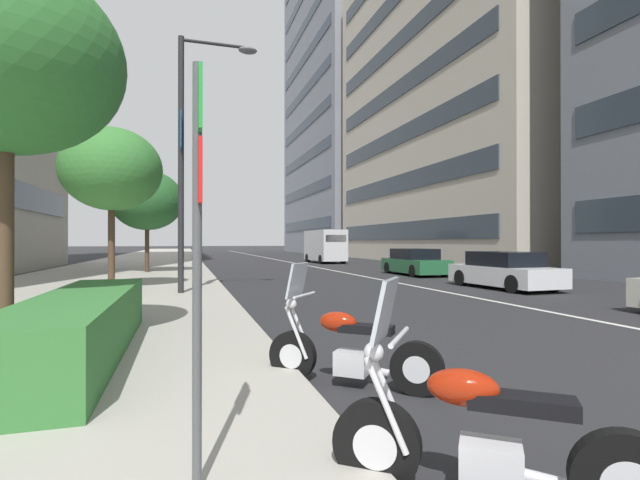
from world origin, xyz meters
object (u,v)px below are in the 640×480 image
Objects in this scene: delivery_van_ahead at (325,246)px; street_lamp_with_banners at (193,138)px; car_lead_in_lane at (415,263)px; motorcycle_by_sign_pole at (348,350)px; car_mid_block_traffic at (504,271)px; street_tree_mid_sidewalk at (112,169)px; parking_sign_by_curb at (198,222)px; street_tree_far_plaza at (147,200)px; motorcycle_second_in_row at (483,441)px; street_tree_near_plaza_corner at (6,59)px.

street_lamp_with_banners is (-20.93, 10.89, 3.55)m from delivery_van_ahead.
motorcycle_by_sign_pole is at bearing 149.68° from car_lead_in_lane.
car_mid_block_traffic is 0.82× the size of delivery_van_ahead.
car_mid_block_traffic is 11.95m from street_lamp_with_banners.
street_tree_mid_sidewalk is (1.84, 2.59, -0.84)m from street_lamp_with_banners.
car_lead_in_lane is 0.83× the size of street_tree_mid_sidewalk.
car_lead_in_lane is 21.51m from parking_sign_by_curb.
delivery_van_ahead is 0.99× the size of street_tree_mid_sidewalk.
car_lead_in_lane is at bearing -82.30° from motorcycle_by_sign_pole.
delivery_van_ahead is 1.96× the size of parking_sign_by_curb.
motorcycle_by_sign_pole is at bearing -40.74° from parking_sign_by_curb.
car_mid_block_traffic is 14.35m from street_tree_mid_sidewalk.
street_tree_mid_sidewalk is 1.01× the size of street_tree_far_plaza.
motorcycle_by_sign_pole is 10.68m from street_lamp_with_banners.
motorcycle_second_in_row is at bearing -172.44° from street_lamp_with_banners.
motorcycle_second_in_row is at bearing -138.47° from street_tree_near_plaza_corner.
car_lead_in_lane is at bearing -45.29° from street_tree_near_plaza_corner.
motorcycle_by_sign_pole is at bearing -53.27° from motorcycle_second_in_row.
motorcycle_second_in_row is at bearing -170.68° from street_tree_far_plaza.
car_lead_in_lane is (7.12, -0.20, 0.00)m from car_mid_block_traffic.
street_tree_near_plaza_corner is 1.03× the size of street_tree_far_plaza.
parking_sign_by_curb reaches higher than motorcycle_by_sign_pole.
parking_sign_by_curb reaches higher than car_mid_block_traffic.
street_lamp_with_banners is at bearing -125.42° from street_tree_mid_sidewalk.
street_lamp_with_banners is at bearing -168.71° from street_tree_far_plaza.
car_mid_block_traffic is 0.97× the size of car_lead_in_lane.
street_lamp_with_banners reaches higher than street_tree_far_plaza.
street_tree_mid_sidewalk is at bearing 142.83° from delivery_van_ahead.
parking_sign_by_curb reaches higher than motorcycle_second_in_row.
street_tree_far_plaza reaches higher than motorcycle_by_sign_pole.
motorcycle_second_in_row is 34.31m from delivery_van_ahead.
car_mid_block_traffic is at bearing -130.33° from street_tree_far_plaza.
motorcycle_second_in_row is 0.39× the size of car_lead_in_lane.
car_lead_in_lane is 0.85× the size of delivery_van_ahead.
street_lamp_with_banners is (-6.55, 11.32, 4.34)m from car_lead_in_lane.
street_tree_mid_sidewalk is (9.12, -0.06, -0.13)m from street_tree_near_plaza_corner.
motorcycle_second_in_row is 13.01m from street_lamp_with_banners.
street_tree_near_plaza_corner is at bearing 114.00° from car_mid_block_traffic.
car_mid_block_traffic is 1.60× the size of parking_sign_by_curb.
car_lead_in_lane is 14.41m from delivery_van_ahead.
street_tree_mid_sidewalk is at bearing 78.05° from car_mid_block_traffic.
street_tree_mid_sidewalk reaches higher than delivery_van_ahead.
street_tree_near_plaza_corner is at bearing 152.41° from delivery_van_ahead.
street_tree_far_plaza is (10.67, 2.13, -1.07)m from street_lamp_with_banners.
delivery_van_ahead is at bearing 2.50° from car_lead_in_lane.
motorcycle_second_in_row is 15.00m from street_tree_mid_sidewalk.
motorcycle_by_sign_pole is 0.40× the size of car_mid_block_traffic.
car_mid_block_traffic is 0.55× the size of street_lamp_with_banners.
street_lamp_with_banners reaches higher than street_tree_near_plaza_corner.
street_tree_near_plaza_corner is (-13.83, 13.97, 3.63)m from car_lead_in_lane.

